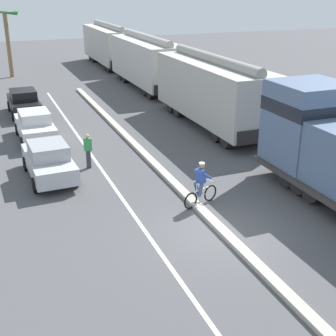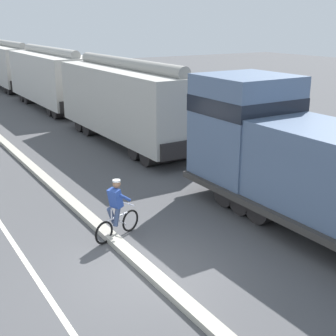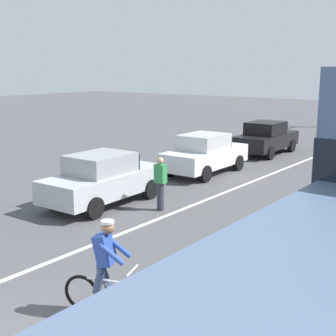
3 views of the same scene
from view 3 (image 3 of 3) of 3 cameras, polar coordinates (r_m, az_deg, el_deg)
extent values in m
cube|color=#B2AD9E|center=(11.46, 5.97, -9.02)|extent=(0.36, 36.00, 0.16)
cube|color=silver|center=(12.82, -3.25, -7.01)|extent=(0.14, 36.00, 0.01)
cube|color=#B7BABF|center=(14.79, -7.78, -1.82)|extent=(1.87, 4.27, 0.70)
cube|color=#9C9EA2|center=(14.54, -8.25, 0.55)|extent=(1.58, 1.96, 0.60)
cube|color=#1E232D|center=(15.28, -5.67, 0.98)|extent=(1.43, 0.18, 0.51)
cylinder|color=black|center=(16.34, -6.71, -1.74)|extent=(0.25, 0.65, 0.64)
cylinder|color=black|center=(15.33, -2.21, -2.58)|extent=(0.25, 0.65, 0.64)
cylinder|color=black|center=(14.58, -13.57, -3.69)|extent=(0.25, 0.65, 0.64)
cylinder|color=black|center=(13.44, -9.00, -4.83)|extent=(0.25, 0.65, 0.64)
cube|color=silver|center=(19.01, 4.57, 1.34)|extent=(1.80, 4.24, 0.70)
cube|color=beige|center=(18.77, 4.36, 3.22)|extent=(1.55, 1.94, 0.60)
cube|color=#1E232D|center=(19.63, 5.91, 3.43)|extent=(1.43, 0.16, 0.51)
cylinder|color=black|center=(20.58, 4.56, 1.17)|extent=(0.24, 0.65, 0.64)
cylinder|color=black|center=(19.80, 8.53, 0.64)|extent=(0.24, 0.65, 0.64)
cylinder|color=black|center=(18.46, 0.29, -0.05)|extent=(0.24, 0.65, 0.64)
cylinder|color=black|center=(17.58, 4.55, -0.71)|extent=(0.24, 0.65, 0.64)
cube|color=black|center=(23.84, 11.90, 3.29)|extent=(1.80, 4.24, 0.70)
cube|color=black|center=(23.62, 11.81, 4.81)|extent=(1.54, 1.93, 0.60)
cube|color=#1E232D|center=(24.53, 12.79, 4.91)|extent=(1.43, 0.15, 0.51)
cylinder|color=black|center=(25.39, 11.44, 3.03)|extent=(0.23, 0.64, 0.64)
cylinder|color=black|center=(24.77, 14.82, 2.65)|extent=(0.23, 0.64, 0.64)
cylinder|color=black|center=(23.09, 8.69, 2.25)|extent=(0.23, 0.64, 0.64)
cylinder|color=black|center=(22.40, 12.34, 1.81)|extent=(0.23, 0.64, 0.64)
torus|color=black|center=(8.22, -3.80, -15.96)|extent=(0.64, 0.28, 0.66)
torus|color=black|center=(8.63, -10.51, -14.72)|extent=(0.64, 0.28, 0.66)
cylinder|color=silver|center=(8.27, -7.30, -13.50)|extent=(0.76, 0.31, 0.05)
cylinder|color=silver|center=(8.31, -6.62, -14.73)|extent=(0.47, 0.21, 0.36)
cylinder|color=silver|center=(8.30, -8.73, -12.32)|extent=(0.04, 0.04, 0.30)
cylinder|color=silver|center=(8.00, -4.40, -12.39)|extent=(0.19, 0.46, 0.04)
cylinder|color=#38476B|center=(8.38, -7.77, -12.79)|extent=(0.33, 0.23, 0.52)
cylinder|color=#38476B|center=(8.22, -8.39, -13.33)|extent=(0.30, 0.22, 0.52)
cube|color=#2D4CA5|center=(8.07, -7.73, -9.79)|extent=(0.42, 0.43, 0.57)
sphere|color=#9E7051|center=(7.90, -7.35, -7.23)|extent=(0.22, 0.22, 0.22)
cylinder|color=white|center=(7.87, -7.37, -6.54)|extent=(0.22, 0.22, 0.05)
cylinder|color=#2D4CA5|center=(8.12, -5.95, -9.59)|extent=(0.46, 0.24, 0.36)
cylinder|color=#2D4CA5|center=(7.85, -6.91, -10.39)|extent=(0.46, 0.24, 0.36)
cylinder|color=#33333D|center=(14.04, -0.92, -3.50)|extent=(0.22, 0.22, 0.85)
cube|color=#338C4C|center=(13.87, -0.93, -0.69)|extent=(0.34, 0.22, 0.56)
sphere|color=tan|center=(13.79, -0.93, 0.89)|extent=(0.20, 0.20, 0.20)
camera|label=1|loc=(15.93, -91.99, 13.48)|focal=50.00mm
camera|label=2|loc=(12.07, -83.12, 9.77)|focal=50.00mm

